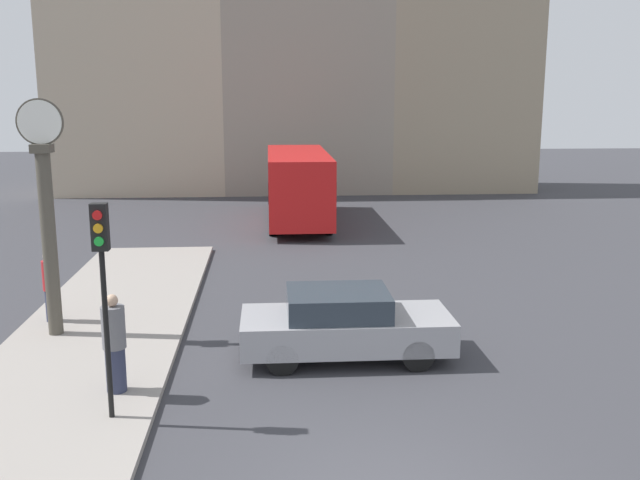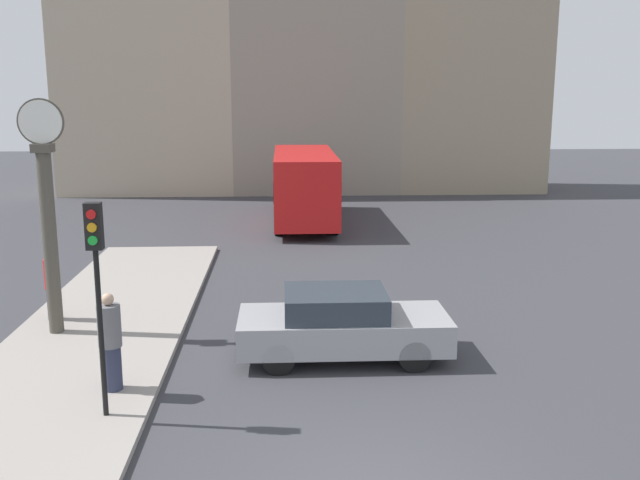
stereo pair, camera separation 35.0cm
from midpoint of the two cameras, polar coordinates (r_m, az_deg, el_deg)
The scene contains 8 objects.
sidewalk_corner at distance 17.12m, azimuth -17.89°, elevation -7.24°, with size 3.82×18.07×0.13m, color gray.
building_row at distance 40.44m, azimuth -2.45°, elevation 14.99°, with size 26.38×5.00×15.95m.
sedan_car at distance 14.94m, azimuth 1.27°, elevation -6.74°, with size 4.36×1.88×1.45m.
bus_distant at distance 30.16m, azimuth -2.13°, elevation 4.58°, with size 2.50×8.57×3.00m.
traffic_light_near at distance 11.99m, azimuth -17.82°, elevation -2.02°, with size 0.26×0.24×3.62m.
street_clock at distance 16.71m, azimuth -21.53°, elevation 1.50°, with size 1.00×0.41×5.22m.
pedestrian_grey_jacket at distance 13.50m, azimuth -16.85°, elevation -7.96°, with size 0.42×0.42×1.82m.
pedestrian_red_top at distance 18.04m, azimuth -21.31°, elevation -3.44°, with size 0.32×0.32×1.70m.
Camera 1 is at (-1.55, -8.67, 5.47)m, focal length 40.00 mm.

